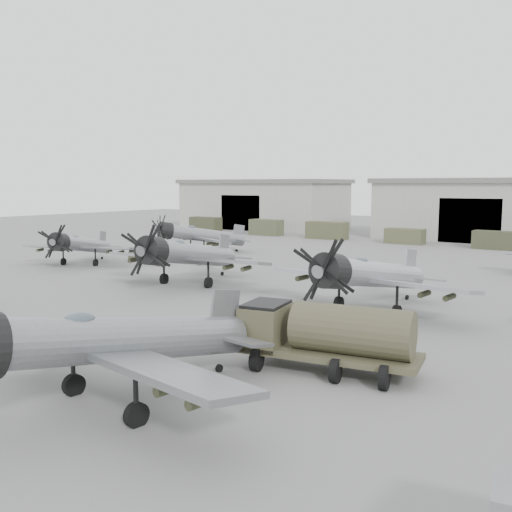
% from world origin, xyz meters
% --- Properties ---
extents(ground, '(220.00, 220.00, 0.00)m').
position_xyz_m(ground, '(0.00, 0.00, 0.00)').
color(ground, '#5E5E5B').
rests_on(ground, ground).
extents(hangar_left, '(29.00, 14.80, 8.70)m').
position_xyz_m(hangar_left, '(-38.00, 61.96, 4.37)').
color(hangar_left, '#B0AFA5').
rests_on(hangar_left, ground).
extents(hangar_center, '(29.00, 14.80, 8.70)m').
position_xyz_m(hangar_center, '(0.00, 61.96, 4.37)').
color(hangar_center, '#B0AFA5').
rests_on(hangar_center, ground).
extents(support_truck_0, '(5.49, 2.20, 2.41)m').
position_xyz_m(support_truck_0, '(-41.47, 50.00, 1.21)').
color(support_truck_0, '#363925').
rests_on(support_truck_0, ground).
extents(support_truck_1, '(5.18, 2.20, 2.43)m').
position_xyz_m(support_truck_1, '(-29.18, 50.00, 1.21)').
color(support_truck_1, '#434930').
rests_on(support_truck_1, ground).
extents(support_truck_2, '(6.01, 2.20, 2.49)m').
position_xyz_m(support_truck_2, '(-18.56, 50.00, 1.24)').
color(support_truck_2, '#46472E').
rests_on(support_truck_2, ground).
extents(support_truck_3, '(5.06, 2.20, 2.01)m').
position_xyz_m(support_truck_3, '(-6.87, 50.00, 1.00)').
color(support_truck_3, '#484C31').
rests_on(support_truck_3, ground).
extents(support_truck_4, '(5.38, 2.20, 2.21)m').
position_xyz_m(support_truck_4, '(4.63, 50.00, 1.10)').
color(support_truck_4, '#383B26').
rests_on(support_truck_4, ground).
extents(aircraft_near_1, '(13.48, 12.13, 5.35)m').
position_xyz_m(aircraft_near_1, '(5.08, -10.58, 2.43)').
color(aircraft_near_1, gray).
rests_on(aircraft_near_1, ground).
extents(aircraft_mid_0, '(11.09, 10.04, 4.52)m').
position_xyz_m(aircraft_mid_0, '(-25.14, 11.78, 2.06)').
color(aircraft_mid_0, gray).
rests_on(aircraft_mid_0, ground).
extents(aircraft_mid_1, '(13.72, 12.35, 5.45)m').
position_xyz_m(aircraft_mid_1, '(-9.13, 9.39, 2.48)').
color(aircraft_mid_1, gray).
rests_on(aircraft_mid_1, ground).
extents(aircraft_mid_2, '(13.28, 11.95, 5.29)m').
position_xyz_m(aircraft_mid_2, '(6.33, 8.64, 2.40)').
color(aircraft_mid_2, '#9C9EA4').
rests_on(aircraft_mid_2, ground).
extents(aircraft_far_0, '(11.82, 10.72, 4.85)m').
position_xyz_m(aircraft_far_0, '(-21.84, 25.22, 2.21)').
color(aircraft_far_0, gray).
rests_on(aircraft_far_0, ground).
extents(fuel_tanker, '(7.83, 4.41, 2.89)m').
position_xyz_m(fuel_tanker, '(9.51, -2.26, 1.66)').
color(fuel_tanker, '#43412C').
rests_on(fuel_tanker, ground).
extents(tug_trailer, '(6.22, 2.42, 1.23)m').
position_xyz_m(tug_trailer, '(-21.92, 17.24, 0.46)').
color(tug_trailer, '#43442C').
rests_on(tug_trailer, ground).
extents(ground_crew, '(0.62, 0.80, 1.93)m').
position_xyz_m(ground_crew, '(-15.52, 18.44, 0.97)').
color(ground_crew, '#4B4B31').
rests_on(ground_crew, ground).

